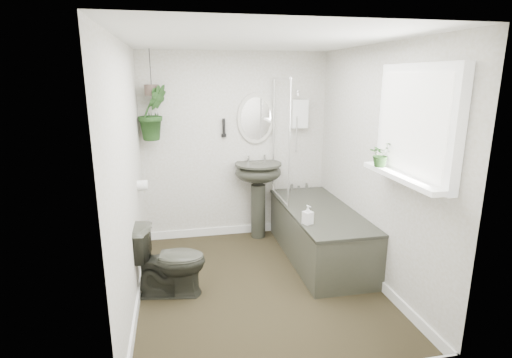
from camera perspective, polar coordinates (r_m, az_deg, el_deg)
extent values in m
cube|color=#2C2817|center=(4.08, 0.44, -15.10)|extent=(2.30, 2.80, 0.02)
cube|color=white|center=(3.56, 0.52, 19.40)|extent=(2.30, 2.80, 0.02)
cube|color=silver|center=(5.01, -2.92, 4.63)|extent=(2.30, 0.02, 2.30)
cube|color=silver|center=(2.35, 7.75, -6.93)|extent=(2.30, 0.02, 2.30)
cube|color=silver|center=(3.60, -17.90, 0.03)|extent=(0.02, 2.80, 2.30)
cube|color=silver|center=(4.05, 16.74, 1.68)|extent=(0.02, 2.80, 2.30)
cube|color=white|center=(4.05, 0.44, -14.36)|extent=(2.30, 2.80, 0.10)
cube|color=white|center=(5.07, 6.23, 9.24)|extent=(0.20, 0.10, 0.35)
ellipsoid|color=beige|center=(4.97, -0.02, 8.64)|extent=(0.46, 0.03, 0.62)
cylinder|color=black|center=(4.91, -4.61, 7.34)|extent=(0.04, 0.04, 0.22)
cylinder|color=white|center=(4.33, -15.94, -0.88)|extent=(0.11, 0.11, 0.11)
cube|color=white|center=(3.34, 21.95, 7.36)|extent=(0.08, 1.00, 0.90)
cube|color=white|center=(3.38, 20.29, 0.31)|extent=(0.18, 1.00, 0.04)
cube|color=white|center=(3.32, 21.29, 7.38)|extent=(0.01, 0.86, 0.76)
imported|color=#292A22|center=(3.88, -12.28, -11.30)|extent=(0.72, 0.48, 0.68)
imported|color=black|center=(3.58, 17.38, 3.41)|extent=(0.25, 0.23, 0.21)
imported|color=black|center=(4.74, -14.49, 9.16)|extent=(0.42, 0.39, 0.62)
imported|color=#373031|center=(4.00, 7.41, -5.08)|extent=(0.11, 0.11, 0.19)
cylinder|color=brown|center=(4.73, -14.69, 12.20)|extent=(0.16, 0.16, 0.12)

